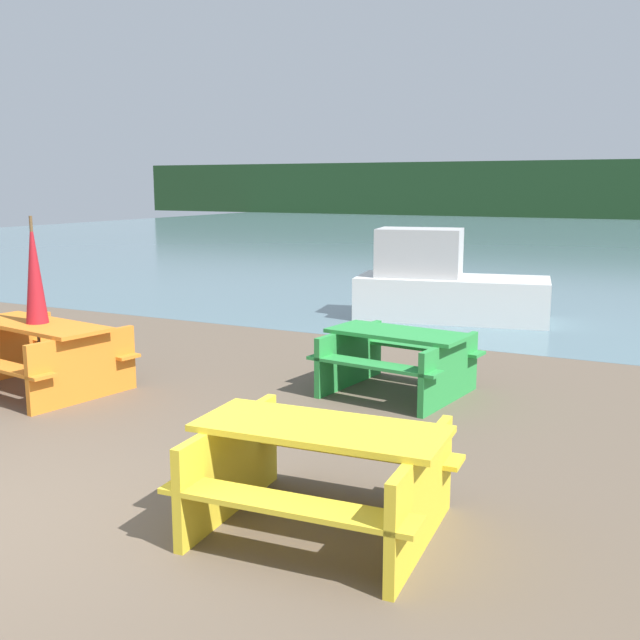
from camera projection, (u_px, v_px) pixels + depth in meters
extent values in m
cube|color=slate|center=(588.00, 237.00, 33.47)|extent=(60.00, 50.00, 0.00)
cube|color=#1E3D1E|center=(630.00, 189.00, 50.69)|extent=(80.00, 1.60, 4.00)
cube|color=yellow|center=(321.00, 428.00, 5.04)|extent=(1.74, 0.81, 0.04)
cube|color=yellow|center=(286.00, 504.00, 4.60)|extent=(1.71, 0.40, 0.04)
cube|color=yellow|center=(349.00, 447.00, 5.59)|extent=(1.71, 0.40, 0.04)
cube|color=yellow|center=(230.00, 466.00, 5.38)|extent=(0.16, 1.38, 0.71)
cube|color=yellow|center=(421.00, 498.00, 4.84)|extent=(0.16, 1.38, 0.71)
cube|color=orange|center=(38.00, 325.00, 8.56)|extent=(1.97, 0.99, 0.04)
cube|color=orange|center=(80.00, 347.00, 9.06)|extent=(1.90, 0.58, 0.04)
cube|color=orange|center=(1.00, 349.00, 9.09)|extent=(0.29, 1.37, 0.74)
cube|color=orange|center=(84.00, 368.00, 8.17)|extent=(0.29, 1.37, 0.74)
cube|color=green|center=(398.00, 333.00, 8.40)|extent=(1.63, 0.90, 0.04)
cube|color=green|center=(373.00, 365.00, 8.00)|extent=(1.58, 0.48, 0.04)
cube|color=green|center=(420.00, 347.00, 8.89)|extent=(1.58, 0.48, 0.04)
cube|color=green|center=(350.00, 357.00, 8.82)|extent=(0.25, 1.38, 0.68)
cube|color=green|center=(449.00, 372.00, 8.11)|extent=(0.25, 1.38, 0.68)
cylinder|color=brown|center=(36.00, 304.00, 8.52)|extent=(0.04, 0.04, 2.00)
cone|color=#A81923|center=(34.00, 272.00, 8.45)|extent=(0.26, 0.26, 1.25)
cube|color=silver|center=(452.00, 298.00, 13.15)|extent=(3.49, 1.95, 0.75)
cube|color=#B2B2B2|center=(419.00, 252.00, 13.17)|extent=(1.60, 1.20, 0.84)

